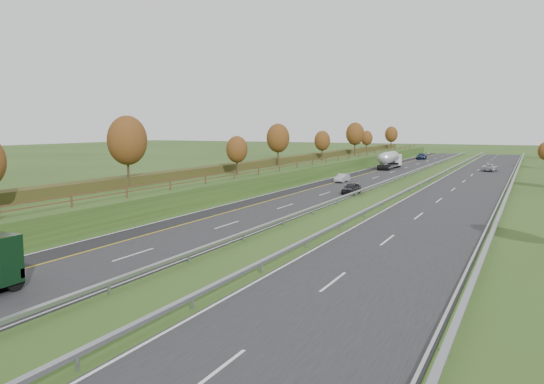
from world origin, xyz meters
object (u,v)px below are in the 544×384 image
at_px(road_tanker, 390,160).
at_px(car_dark_near, 351,188).
at_px(car_silver_mid, 342,178).
at_px(car_oncoming, 490,168).
at_px(car_small_far, 421,156).

height_order(road_tanker, car_dark_near, road_tanker).
height_order(car_silver_mid, car_oncoming, car_oncoming).
height_order(road_tanker, car_silver_mid, road_tanker).
height_order(car_dark_near, car_silver_mid, car_dark_near).
relative_size(car_dark_near, car_silver_mid, 1.07).
distance_m(road_tanker, car_oncoming, 18.94).
bearing_deg(road_tanker, car_small_far, 90.04).
bearing_deg(car_small_far, car_silver_mid, -92.04).
relative_size(car_dark_near, car_small_far, 0.77).
bearing_deg(road_tanker, car_oncoming, 7.52).
xyz_separation_m(car_silver_mid, car_oncoming, (18.89, 31.79, 0.05)).
height_order(car_dark_near, car_oncoming, car_dark_near).
bearing_deg(car_dark_near, car_small_far, 94.51).
relative_size(car_silver_mid, car_small_far, 0.72).
bearing_deg(road_tanker, car_silver_mid, -90.28).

